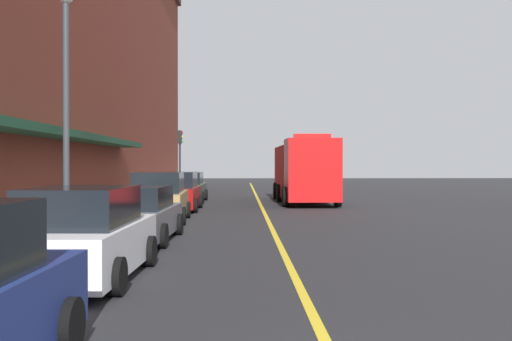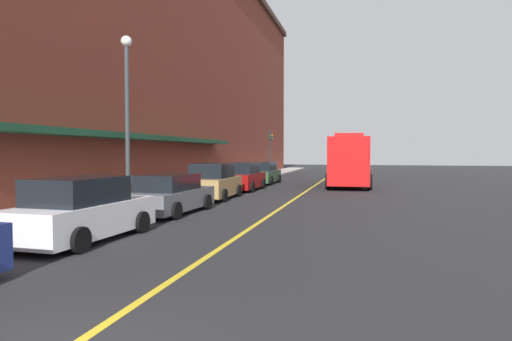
# 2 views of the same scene
# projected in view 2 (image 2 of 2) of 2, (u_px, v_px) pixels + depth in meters

# --- Properties ---
(ground_plane) EXTENTS (112.00, 112.00, 0.00)m
(ground_plane) POSITION_uv_depth(u_px,v_px,m) (310.00, 189.00, 28.81)
(ground_plane) COLOR #232326
(sidewalk_left) EXTENTS (2.40, 70.00, 0.15)m
(sidewalk_left) POSITION_uv_depth(u_px,v_px,m) (220.00, 186.00, 30.29)
(sidewalk_left) COLOR #ADA8A0
(sidewalk_left) RESTS_ON ground
(lane_center_stripe) EXTENTS (0.16, 70.00, 0.01)m
(lane_center_stripe) POSITION_uv_depth(u_px,v_px,m) (310.00, 189.00, 28.81)
(lane_center_stripe) COLOR gold
(lane_center_stripe) RESTS_ON ground
(brick_building_left) EXTENTS (10.74, 64.00, 18.64)m
(brick_building_left) POSITION_uv_depth(u_px,v_px,m) (132.00, 51.00, 30.37)
(brick_building_left) COLOR maroon
(brick_building_left) RESTS_ON ground
(parked_car_1) EXTENTS (2.20, 4.55, 1.72)m
(parked_car_1) POSITION_uv_depth(u_px,v_px,m) (82.00, 211.00, 11.87)
(parked_car_1) COLOR silver
(parked_car_1) RESTS_ON ground
(parked_car_2) EXTENTS (2.16, 4.67, 1.53)m
(parked_car_2) POSITION_uv_depth(u_px,v_px,m) (170.00, 195.00, 17.12)
(parked_car_2) COLOR #595B60
(parked_car_2) RESTS_ON ground
(parked_car_3) EXTENTS (2.19, 4.39, 1.83)m
(parked_car_3) POSITION_uv_depth(u_px,v_px,m) (213.00, 182.00, 22.50)
(parked_car_3) COLOR #A5844C
(parked_car_3) RESTS_ON ground
(parked_car_4) EXTENTS (2.02, 4.48, 1.77)m
(parked_car_4) POSITION_uv_depth(u_px,v_px,m) (244.00, 177.00, 27.56)
(parked_car_4) COLOR maroon
(parked_car_4) RESTS_ON ground
(parked_car_5) EXTENTS (2.13, 4.61, 1.66)m
(parked_car_5) POSITION_uv_depth(u_px,v_px,m) (263.00, 173.00, 33.39)
(parked_car_5) COLOR #2D5133
(parked_car_5) RESTS_ON ground
(fire_truck) EXTENTS (3.00, 9.20, 3.60)m
(fire_truck) POSITION_uv_depth(u_px,v_px,m) (350.00, 162.00, 31.07)
(fire_truck) COLOR red
(fire_truck) RESTS_ON ground
(parking_meter_0) EXTENTS (0.14, 0.18, 1.33)m
(parking_meter_0) POSITION_uv_depth(u_px,v_px,m) (133.00, 186.00, 17.29)
(parking_meter_0) COLOR #4C4C51
(parking_meter_0) RESTS_ON sidewalk_left
(parking_meter_1) EXTENTS (0.14, 0.18, 1.33)m
(parking_meter_1) POSITION_uv_depth(u_px,v_px,m) (213.00, 174.00, 26.31)
(parking_meter_1) COLOR #4C4C51
(parking_meter_1) RESTS_ON sidewalk_left
(street_lamp_left) EXTENTS (0.44, 0.44, 6.94)m
(street_lamp_left) POSITION_uv_depth(u_px,v_px,m) (127.00, 103.00, 17.93)
(street_lamp_left) COLOR #33383D
(street_lamp_left) RESTS_ON sidewalk_left
(traffic_light_near) EXTENTS (0.38, 0.36, 4.30)m
(traffic_light_near) POSITION_uv_depth(u_px,v_px,m) (270.00, 144.00, 41.93)
(traffic_light_near) COLOR #232326
(traffic_light_near) RESTS_ON sidewalk_left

